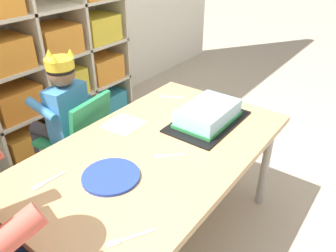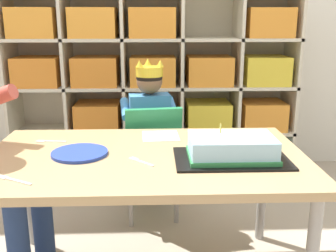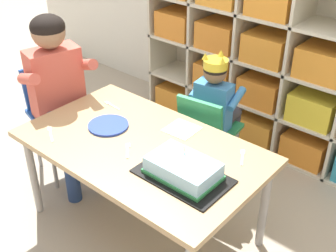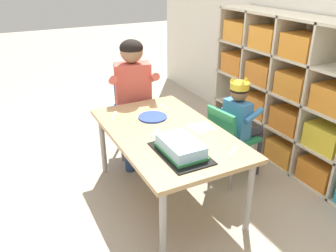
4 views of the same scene
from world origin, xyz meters
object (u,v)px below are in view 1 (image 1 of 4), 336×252
Objects in this scene: birthday_cake_on_tray at (208,115)px; fork_near_cake_tray at (168,155)px; activity_table at (155,157)px; child_with_crown at (61,109)px; fork_beside_plate_stack at (171,97)px; classroom_chair_blue at (80,138)px; fork_at_table_front_edge at (128,238)px; paper_plate_stack at (111,176)px; fork_scattered_mid_table at (47,182)px.

fork_near_cake_tray is at bearing -178.16° from birthday_cake_on_tray.
child_with_crown is (0.01, 0.63, 0.03)m from activity_table.
birthday_cake_on_tray is 3.51× the size of fork_beside_plate_stack.
classroom_chair_blue is at bearing 131.22° from fork_near_cake_tray.
fork_near_cake_tray is (-0.02, -0.08, 0.05)m from activity_table.
fork_at_table_front_edge is at bearing -167.35° from birthday_cake_on_tray.
birthday_cake_on_tray reaches higher than fork_near_cake_tray.
classroom_chair_blue is 0.63m from fork_near_cake_tray.
fork_at_table_front_edge is (-0.42, -0.23, 0.05)m from activity_table.
classroom_chair_blue reaches higher than fork_beside_plate_stack.
fork_at_table_front_edge is at bearing -91.21° from fork_beside_plate_stack.
child_with_crown reaches higher than paper_plate_stack.
fork_at_table_front_edge is at bearing -86.65° from fork_scattered_mid_table.
fork_beside_plate_stack is (0.12, 0.30, -0.04)m from birthday_cake_on_tray.
classroom_chair_blue is 0.90m from fork_at_table_front_edge.
activity_table is 0.34m from birthday_cake_on_tray.
child_with_crown is at bearing 113.87° from birthday_cake_on_tray.
child_with_crown is 8.57× the size of fork_near_cake_tray.
activity_table is 0.54m from classroom_chair_blue.
child_with_crown is 6.38× the size of fork_at_table_front_edge.
classroom_chair_blue is (0.02, 0.53, -0.11)m from activity_table.
paper_plate_stack reaches higher than fork_scattered_mid_table.
paper_plate_stack is at bearing 54.82° from classroom_chair_blue.
fork_scattered_mid_table is 0.85m from fork_beside_plate_stack.
fork_near_cake_tray is (-0.33, -0.01, -0.04)m from birthday_cake_on_tray.
activity_table is 0.09m from fork_near_cake_tray.
birthday_cake_on_tray is (0.31, -0.70, 0.05)m from child_with_crown.
paper_plate_stack reaches higher than activity_table.
fork_near_cake_tray is (0.23, -0.09, -0.00)m from paper_plate_stack.
activity_table is at bearing -91.43° from fork_beside_plate_stack.
classroom_chair_blue is 0.18m from child_with_crown.
child_with_crown is at bearing 89.24° from activity_table.
fork_beside_plate_stack is (0.45, 0.31, 0.00)m from fork_near_cake_tray.
activity_table is at bearing 123.51° from fork_near_cake_tray.
activity_table is 9.51× the size of fork_scattered_mid_table.
paper_plate_stack is (-0.26, -0.62, 0.02)m from child_with_crown.
paper_plate_stack reaches higher than fork_beside_plate_stack.
birthday_cake_on_tray is at bearing -51.14° from fork_beside_plate_stack.
fork_scattered_mid_table is at bearing 156.49° from activity_table.
activity_table is at bearing 58.74° from fork_at_table_front_edge.
classroom_chair_blue reaches higher than activity_table.
classroom_chair_blue is at bearing 62.49° from paper_plate_stack.
classroom_chair_blue is 1.53× the size of birthday_cake_on_tray.
child_with_crown reaches higher than fork_beside_plate_stack.
child_with_crown is 6.62× the size of fork_scattered_mid_table.
fork_near_cake_tray is at bearing -85.08° from fork_beside_plate_stack.
fork_near_cake_tray and fork_beside_plate_stack have the same top height.
fork_scattered_mid_table is (-0.43, -0.35, 0.17)m from classroom_chair_blue.
fork_beside_plate_stack is at bearing 28.43° from activity_table.
fork_beside_plate_stack reaches higher than activity_table.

